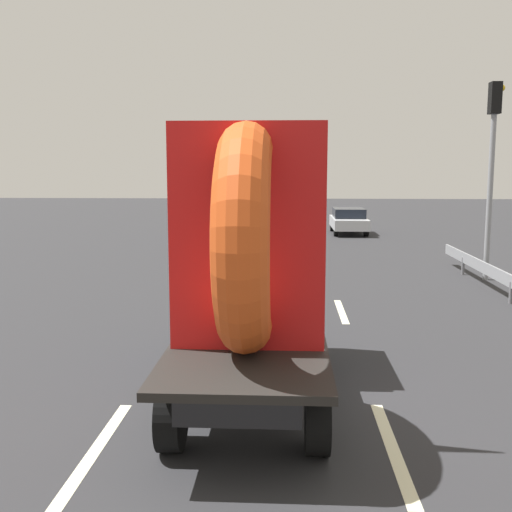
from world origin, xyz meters
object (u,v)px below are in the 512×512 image
(flatbed_truck, at_px, (254,274))
(oncoming_car, at_px, (349,220))
(traffic_light, at_px, (492,153))
(distant_sedan, at_px, (201,226))

(flatbed_truck, relative_size, oncoming_car, 1.34)
(oncoming_car, bearing_deg, traffic_light, -77.83)
(flatbed_truck, height_order, distant_sedan, flatbed_truck)
(flatbed_truck, height_order, traffic_light, traffic_light)
(traffic_light, bearing_deg, distant_sedan, 136.25)
(oncoming_car, bearing_deg, flatbed_truck, -99.06)
(oncoming_car, bearing_deg, distant_sedan, -153.47)
(distant_sedan, height_order, traffic_light, traffic_light)
(distant_sedan, height_order, oncoming_car, distant_sedan)
(distant_sedan, relative_size, traffic_light, 0.70)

